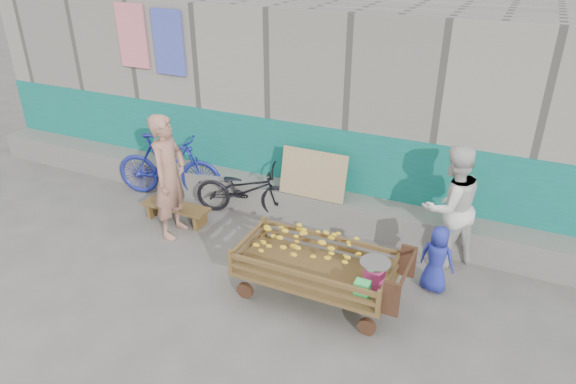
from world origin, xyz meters
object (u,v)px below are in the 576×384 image
at_px(child, 437,259).
at_px(bicycle_dark, 245,190).
at_px(vendor_man, 169,177).
at_px(bicycle_blue, 169,166).
at_px(banana_cart, 312,258).
at_px(woman, 451,207).
at_px(bench, 176,209).

relative_size(child, bicycle_dark, 0.56).
xyz_separation_m(vendor_man, bicycle_blue, (-0.76, 0.94, -0.36)).
relative_size(bicycle_dark, bicycle_blue, 0.87).
relative_size(vendor_man, bicycle_dark, 1.15).
height_order(banana_cart, vendor_man, vendor_man).
bearing_deg(banana_cart, woman, 48.30).
distance_m(child, bicycle_blue, 4.48).
xyz_separation_m(banana_cart, woman, (1.29, 1.45, 0.25)).
bearing_deg(woman, vendor_man, -29.34).
xyz_separation_m(bench, bicycle_blue, (-0.58, 0.64, 0.34)).
bearing_deg(woman, bicycle_blue, -43.65).
bearing_deg(bicycle_dark, vendor_man, 131.08).
distance_m(vendor_man, bicycle_blue, 1.26).
bearing_deg(bicycle_blue, woman, -102.78).
bearing_deg(bench, vendor_man, -58.53).
xyz_separation_m(woman, bicycle_blue, (-4.43, 0.04, -0.29)).
distance_m(bench, bicycle_blue, 0.93).
relative_size(woman, bicycle_dark, 1.06).
distance_m(banana_cart, bicycle_blue, 3.47).
relative_size(banana_cart, vendor_man, 1.10).
bearing_deg(banana_cart, child, 31.45).
bearing_deg(bicycle_dark, woman, -104.62).
bearing_deg(vendor_man, bicycle_blue, 32.39).
height_order(bench, bicycle_dark, bicycle_dark).
xyz_separation_m(vendor_man, child, (3.67, 0.24, -0.47)).
bearing_deg(child, banana_cart, 42.05).
height_order(woman, bicycle_dark, woman).
bearing_deg(bicycle_blue, child, -111.25).
relative_size(bench, vendor_man, 0.59).
relative_size(vendor_man, woman, 1.09).
distance_m(woman, bicycle_blue, 4.43).
relative_size(bench, bicycle_blue, 0.59).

